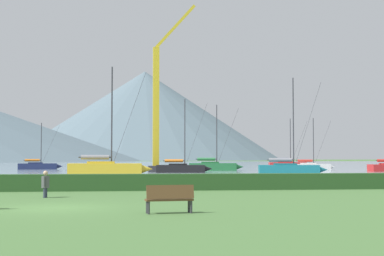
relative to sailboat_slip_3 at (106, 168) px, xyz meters
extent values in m
plane|color=#477038|center=(-1.06, -40.85, -0.75)|extent=(1000.00, 1000.00, 0.00)
cube|color=#8499A8|center=(-1.06, 96.15, -0.75)|extent=(320.00, 246.00, 0.00)
cube|color=#284C23|center=(-1.06, -29.85, -0.29)|extent=(80.00, 1.20, 0.93)
cube|color=gold|center=(-0.12, 0.00, -0.14)|extent=(7.83, 2.79, 1.22)
cone|color=gold|center=(4.33, -0.07, -0.14)|extent=(1.35, 1.06, 1.04)
cube|color=gold|center=(-0.57, 0.01, 0.31)|extent=(2.92, 1.92, 0.78)
cylinder|color=#333338|center=(0.55, -0.01, 5.45)|extent=(0.16, 0.16, 11.06)
cylinder|color=#333338|center=(-1.21, 0.02, 1.14)|extent=(3.51, 0.19, 0.13)
cylinder|color=gray|center=(-1.21, 0.02, 1.14)|extent=(2.99, 0.54, 0.49)
cylinder|color=#333338|center=(2.38, -0.04, 5.17)|extent=(3.70, 0.09, 10.52)
cube|color=navy|center=(-11.40, 30.36, -0.28)|extent=(6.10, 2.63, 0.93)
cone|color=navy|center=(-8.04, 30.71, -0.28)|extent=(1.09, 0.89, 0.79)
cube|color=#1B2449|center=(-11.74, 30.32, 0.05)|extent=(2.33, 1.64, 0.59)
cylinder|color=#333338|center=(-10.90, 30.41, 3.18)|extent=(0.12, 0.12, 6.85)
cylinder|color=#333338|center=(-12.22, 30.27, 0.69)|extent=(2.66, 0.38, 0.10)
cylinder|color=orange|center=(-12.22, 30.27, 0.69)|extent=(2.29, 0.60, 0.37)
cylinder|color=#333338|center=(-9.51, 30.55, 3.01)|extent=(2.80, 0.32, 6.52)
cube|color=#236B38|center=(14.71, 18.79, -0.22)|extent=(7.00, 3.32, 1.06)
cone|color=#236B38|center=(18.50, 18.19, -0.22)|extent=(1.28, 1.07, 0.90)
cube|color=#206032|center=(14.33, 18.85, 0.16)|extent=(2.72, 1.98, 0.67)
cylinder|color=#333338|center=(15.28, 18.70, 4.27)|extent=(0.13, 0.13, 8.89)
cylinder|color=#333338|center=(13.78, 18.93, 0.88)|extent=(3.01, 0.58, 0.12)
cylinder|color=#2D7542|center=(13.78, 18.93, 0.88)|extent=(2.61, 0.82, 0.42)
cylinder|color=#333338|center=(16.84, 18.45, 4.05)|extent=(3.16, 0.52, 8.46)
cube|color=white|center=(29.59, 19.86, -0.30)|extent=(5.83, 2.41, 0.89)
cone|color=white|center=(32.83, 19.60, -0.30)|extent=(1.03, 0.84, 0.76)
cube|color=silver|center=(29.27, 19.89, 0.02)|extent=(2.22, 1.53, 0.57)
cylinder|color=#333338|center=(30.08, 19.82, 3.36)|extent=(0.11, 0.11, 7.25)
cylinder|color=#333338|center=(28.80, 19.93, 0.63)|extent=(2.56, 0.30, 0.10)
cylinder|color=red|center=(28.80, 19.93, 0.63)|extent=(2.20, 0.53, 0.36)
cylinder|color=#333338|center=(31.41, 19.72, 3.18)|extent=(2.70, 0.24, 6.90)
cube|color=red|center=(31.25, 37.12, -0.24)|extent=(6.72, 3.01, 1.02)
cone|color=red|center=(34.93, 36.66, -0.24)|extent=(1.21, 1.00, 0.87)
cube|color=#A52020|center=(30.88, 37.17, 0.13)|extent=(2.59, 1.85, 0.65)
cylinder|color=#333338|center=(31.80, 37.05, 3.96)|extent=(0.13, 0.13, 8.30)
cylinder|color=#333338|center=(30.35, 37.23, 0.83)|extent=(2.91, 0.47, 0.11)
cylinder|color=#2847A3|center=(30.35, 37.23, 0.83)|extent=(2.51, 0.71, 0.41)
cylinder|color=#333338|center=(33.32, 36.86, 3.75)|extent=(3.07, 0.41, 7.89)
cube|color=#19707A|center=(20.01, -0.79, -0.23)|extent=(6.85, 3.35, 1.03)
cone|color=#19707A|center=(23.70, -1.44, -0.23)|extent=(1.26, 1.06, 0.88)
cube|color=#16646E|center=(19.64, -0.72, 0.14)|extent=(2.67, 1.97, 0.66)
cylinder|color=#333338|center=(20.57, -0.89, 4.91)|extent=(0.13, 0.13, 10.19)
cylinder|color=#333338|center=(19.11, -0.63, 0.84)|extent=(2.92, 0.62, 0.11)
cylinder|color=gray|center=(19.11, -0.63, 0.84)|extent=(2.54, 0.84, 0.41)
cylinder|color=#333338|center=(22.09, -1.16, 4.65)|extent=(3.07, 0.57, 9.69)
cube|color=black|center=(8.94, 8.23, -0.28)|extent=(6.18, 2.72, 0.94)
cone|color=black|center=(12.34, 7.84, -0.28)|extent=(1.11, 0.91, 0.80)
cube|color=black|center=(8.60, 8.26, 0.06)|extent=(2.37, 1.68, 0.60)
cylinder|color=#333338|center=(9.45, 8.17, 4.08)|extent=(0.12, 0.12, 8.63)
cylinder|color=#333338|center=(8.11, 8.32, 0.70)|extent=(2.69, 0.41, 0.10)
cylinder|color=orange|center=(8.11, 8.32, 0.70)|extent=(2.32, 0.63, 0.38)
cylinder|color=#333338|center=(10.85, 8.01, 3.86)|extent=(2.83, 0.35, 8.20)
cube|color=brown|center=(3.04, -43.39, -0.30)|extent=(1.63, 0.63, 0.06)
cube|color=brown|center=(3.06, -43.58, -0.03)|extent=(1.60, 0.31, 0.45)
cylinder|color=#333338|center=(3.73, -43.15, -0.53)|extent=(0.08, 0.08, 0.45)
cylinder|color=#333338|center=(2.31, -43.31, -0.53)|extent=(0.08, 0.08, 0.45)
cylinder|color=#333338|center=(3.77, -43.48, -0.53)|extent=(0.08, 0.08, 0.45)
cylinder|color=#333338|center=(2.34, -43.64, -0.53)|extent=(0.08, 0.08, 0.45)
cylinder|color=#2D3347|center=(-2.03, -35.33, -0.53)|extent=(0.14, 0.14, 0.45)
cylinder|color=#2D3347|center=(-2.00, -35.15, -0.53)|extent=(0.14, 0.14, 0.45)
cylinder|color=#4C4C51|center=(-2.02, -35.24, -0.03)|extent=(0.36, 0.36, 0.55)
cylinder|color=#4C4C51|center=(-2.04, -35.48, 0.00)|extent=(0.09, 0.09, 0.49)
cylinder|color=#4C4C51|center=(-1.99, -35.00, 0.00)|extent=(0.09, 0.09, 0.49)
sphere|color=tan|center=(-2.02, -35.24, 0.39)|extent=(0.22, 0.22, 0.22)
cube|color=#333338|center=(6.08, 11.74, -0.35)|extent=(2.00, 2.00, 0.80)
cube|color=gold|center=(6.08, 11.74, 7.77)|extent=(0.80, 0.80, 15.45)
cube|color=gold|center=(8.61, 11.74, 18.36)|extent=(5.33, 0.36, 5.96)
cone|color=slate|center=(19.90, 364.02, 32.35)|extent=(201.80, 201.80, 66.21)
camera|label=1|loc=(1.38, -62.53, 1.10)|focal=53.65mm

